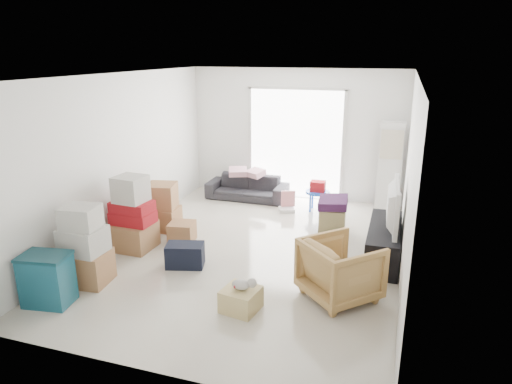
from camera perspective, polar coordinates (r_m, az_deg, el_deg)
The scene contains 21 objects.
room_shell at distance 6.82m, azimuth -0.68°, elevation 3.01°, with size 4.98×6.48×3.18m.
sliding_door at distance 9.65m, azimuth 4.95°, elevation 6.53°, with size 2.10×0.04×2.33m.
ac_tower at distance 9.18m, azimuth 16.38°, elevation 2.98°, with size 0.45×0.30×1.75m, color silver.
tv_console at distance 7.18m, azimuth 15.71°, elevation -6.10°, with size 0.47×1.57×0.52m, color black.
television at distance 7.05m, azimuth 15.93°, elevation -3.57°, with size 1.18×0.68×0.15m, color black.
sofa at distance 9.65m, azimuth -1.10°, elevation 1.03°, with size 1.70×0.50×0.66m, color #2A2A2F.
pillow_left at distance 9.61m, azimuth -2.29°, elevation 3.36°, with size 0.37×0.29×0.12m, color #BF8C95.
pillow_right at distance 9.49m, azimuth -0.04°, elevation 3.23°, with size 0.37×0.29×0.13m, color #BF8C95.
armchair at distance 5.90m, azimuth 10.52°, elevation -9.19°, with size 0.83×0.78×0.86m, color tan.
storage_bins at distance 6.27m, azimuth -24.65°, elevation -9.89°, with size 0.63×0.49×0.66m.
box_stack_a at distance 6.55m, azimuth -20.65°, elevation -6.69°, with size 0.64×0.55×1.09m.
box_stack_b at distance 7.43m, azimuth -15.12°, elevation -3.12°, with size 0.65×0.60×1.19m.
box_stack_c at distance 8.15m, azimuth -11.63°, elevation -1.90°, with size 0.58×0.57×0.83m.
loose_box at distance 7.65m, azimuth -9.23°, elevation -4.97°, with size 0.40×0.40×0.33m, color brown.
duffel_bag at distance 6.79m, azimuth -8.86°, elevation -7.81°, with size 0.54×0.32×0.34m, color black.
ottoman at distance 8.02m, azimuth 9.50°, elevation -3.51°, with size 0.43×0.43×0.43m, color olive.
blanket at distance 7.93m, azimuth 9.60°, elevation -1.57°, with size 0.48×0.48×0.14m, color #3B1A41.
kids_table at distance 8.98m, azimuth 7.71°, elevation 0.26°, with size 0.47×0.47×0.60m.
toy_walker at distance 9.00m, azimuth 3.91°, elevation -1.71°, with size 0.37×0.36×0.39m.
wood_crate at distance 5.69m, azimuth -1.89°, elevation -13.27°, with size 0.42×0.42×0.28m, color tan.
plush_bunny at distance 5.58m, azimuth -1.55°, elevation -11.44°, with size 0.30×0.17×0.15m.
Camera 1 is at (2.09, -6.27, 3.02)m, focal length 32.00 mm.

